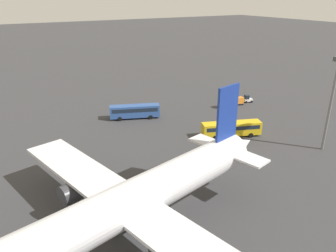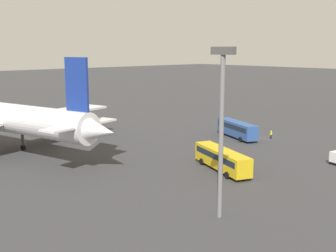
{
  "view_description": "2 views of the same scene",
  "coord_description": "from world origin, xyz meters",
  "px_view_note": "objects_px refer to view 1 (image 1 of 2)",
  "views": [
    {
      "loc": [
        34.48,
        72.79,
        28.35
      ],
      "look_at": [
        4.95,
        21.5,
        4.31
      ],
      "focal_mm": 35.0,
      "sensor_mm": 36.0,
      "label": 1
    },
    {
      "loc": [
        -48.51,
        70.91,
        17.93
      ],
      "look_at": [
        5.57,
        21.54,
        4.44
      ],
      "focal_mm": 45.0,
      "sensor_mm": 36.0,
      "label": 2
    }
  ],
  "objects_px": {
    "airplane": "(120,208)",
    "cargo_cart_red": "(230,102)",
    "shuttle_bus_near": "(135,111)",
    "shuttle_bus_far": "(231,128)",
    "worker_person": "(147,107)",
    "cargo_cart_orange": "(239,100)",
    "baggage_tug": "(247,99)",
    "cargo_cart_white": "(222,104)"
  },
  "relations": [
    {
      "from": "worker_person",
      "to": "cargo_cart_orange",
      "type": "distance_m",
      "value": 25.44
    },
    {
      "from": "shuttle_bus_far",
      "to": "baggage_tug",
      "type": "height_order",
      "value": "shuttle_bus_far"
    },
    {
      "from": "airplane",
      "to": "baggage_tug",
      "type": "bearing_deg",
      "value": -159.55
    },
    {
      "from": "cargo_cart_red",
      "to": "cargo_cart_white",
      "type": "distance_m",
      "value": 2.93
    },
    {
      "from": "cargo_cart_orange",
      "to": "cargo_cart_white",
      "type": "relative_size",
      "value": 1.0
    },
    {
      "from": "baggage_tug",
      "to": "airplane",
      "type": "bearing_deg",
      "value": 48.57
    },
    {
      "from": "shuttle_bus_near",
      "to": "cargo_cart_orange",
      "type": "relative_size",
      "value": 5.36
    },
    {
      "from": "cargo_cart_orange",
      "to": "cargo_cart_red",
      "type": "height_order",
      "value": "same"
    },
    {
      "from": "shuttle_bus_far",
      "to": "cargo_cart_red",
      "type": "height_order",
      "value": "shuttle_bus_far"
    },
    {
      "from": "shuttle_bus_near",
      "to": "worker_person",
      "type": "height_order",
      "value": "shuttle_bus_near"
    },
    {
      "from": "shuttle_bus_far",
      "to": "cargo_cart_white",
      "type": "bearing_deg",
      "value": -103.01
    },
    {
      "from": "shuttle_bus_near",
      "to": "cargo_cart_red",
      "type": "height_order",
      "value": "shuttle_bus_near"
    },
    {
      "from": "shuttle_bus_near",
      "to": "baggage_tug",
      "type": "height_order",
      "value": "shuttle_bus_near"
    },
    {
      "from": "cargo_cart_white",
      "to": "cargo_cart_red",
      "type": "bearing_deg",
      "value": -173.95
    },
    {
      "from": "airplane",
      "to": "cargo_cart_red",
      "type": "bearing_deg",
      "value": -156.12
    },
    {
      "from": "worker_person",
      "to": "cargo_cart_red",
      "type": "relative_size",
      "value": 0.77
    },
    {
      "from": "baggage_tug",
      "to": "worker_person",
      "type": "relative_size",
      "value": 1.52
    },
    {
      "from": "baggage_tug",
      "to": "worker_person",
      "type": "bearing_deg",
      "value": -2.85
    },
    {
      "from": "worker_person",
      "to": "cargo_cart_white",
      "type": "distance_m",
      "value": 20.03
    },
    {
      "from": "airplane",
      "to": "cargo_cart_white",
      "type": "bearing_deg",
      "value": -154.54
    },
    {
      "from": "airplane",
      "to": "shuttle_bus_near",
      "type": "distance_m",
      "value": 45.07
    },
    {
      "from": "baggage_tug",
      "to": "cargo_cart_white",
      "type": "distance_m",
      "value": 9.21
    },
    {
      "from": "airplane",
      "to": "cargo_cart_orange",
      "type": "height_order",
      "value": "airplane"
    },
    {
      "from": "airplane",
      "to": "shuttle_bus_far",
      "type": "distance_m",
      "value": 38.99
    },
    {
      "from": "baggage_tug",
      "to": "cargo_cart_red",
      "type": "xyz_separation_m",
      "value": [
        6.29,
        0.06,
        0.25
      ]
    },
    {
      "from": "shuttle_bus_near",
      "to": "baggage_tug",
      "type": "bearing_deg",
      "value": -166.36
    },
    {
      "from": "airplane",
      "to": "baggage_tug",
      "type": "relative_size",
      "value": 19.58
    },
    {
      "from": "airplane",
      "to": "shuttle_bus_far",
      "type": "relative_size",
      "value": 4.06
    },
    {
      "from": "airplane",
      "to": "cargo_cart_red",
      "type": "xyz_separation_m",
      "value": [
        -46.32,
        -36.01,
        -5.09
      ]
    },
    {
      "from": "airplane",
      "to": "cargo_cart_orange",
      "type": "xyz_separation_m",
      "value": [
        -49.23,
        -35.61,
        -5.09
      ]
    },
    {
      "from": "cargo_cart_white",
      "to": "cargo_cart_orange",
      "type": "bearing_deg",
      "value": 179.13
    },
    {
      "from": "worker_person",
      "to": "shuttle_bus_far",
      "type": "bearing_deg",
      "value": 107.8
    },
    {
      "from": "cargo_cart_orange",
      "to": "shuttle_bus_near",
      "type": "bearing_deg",
      "value": -8.88
    },
    {
      "from": "shuttle_bus_near",
      "to": "baggage_tug",
      "type": "distance_m",
      "value": 32.91
    },
    {
      "from": "shuttle_bus_far",
      "to": "cargo_cart_red",
      "type": "bearing_deg",
      "value": -109.31
    },
    {
      "from": "shuttle_bus_near",
      "to": "airplane",
      "type": "bearing_deg",
      "value": 84.4
    },
    {
      "from": "baggage_tug",
      "to": "cargo_cart_red",
      "type": "bearing_deg",
      "value": 14.67
    },
    {
      "from": "baggage_tug",
      "to": "worker_person",
      "type": "distance_m",
      "value": 28.49
    },
    {
      "from": "cargo_cart_orange",
      "to": "cargo_cart_white",
      "type": "height_order",
      "value": "same"
    },
    {
      "from": "shuttle_bus_near",
      "to": "worker_person",
      "type": "distance_m",
      "value": 6.92
    },
    {
      "from": "cargo_cart_orange",
      "to": "cargo_cart_red",
      "type": "bearing_deg",
      "value": -7.76
    },
    {
      "from": "shuttle_bus_far",
      "to": "worker_person",
      "type": "bearing_deg",
      "value": -52.16
    }
  ]
}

